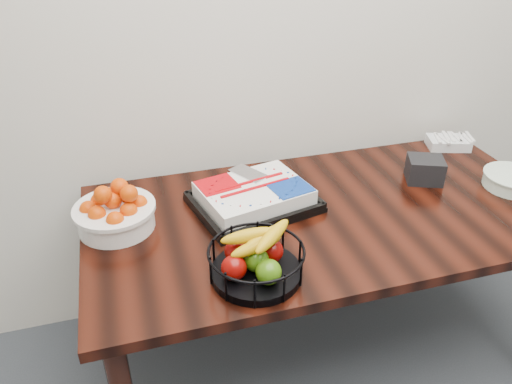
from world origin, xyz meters
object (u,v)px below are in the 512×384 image
object	(u,v)px
table	(326,229)
tangerine_bowl	(114,209)
napkin_box	(425,170)
cake_tray	(254,197)
fruit_basket	(256,260)

from	to	relation	value
table	tangerine_bowl	size ratio (longest dim) A/B	6.24
table	napkin_box	distance (m)	0.51
table	cake_tray	bearing A→B (deg)	156.72
cake_tray	fruit_basket	size ratio (longest dim) A/B	1.68
fruit_basket	napkin_box	xyz separation A→B (m)	(0.84, 0.39, -0.02)
fruit_basket	cake_tray	bearing A→B (deg)	75.02
cake_tray	napkin_box	size ratio (longest dim) A/B	3.59
cake_tray	tangerine_bowl	size ratio (longest dim) A/B	1.76
cake_tray	fruit_basket	distance (m)	0.41
table	fruit_basket	bearing A→B (deg)	-142.07
cake_tray	napkin_box	xyz separation A→B (m)	(0.74, -0.01, 0.01)
table	napkin_box	world-z (taller)	napkin_box
fruit_basket	napkin_box	distance (m)	0.93
cake_tray	table	bearing A→B (deg)	-23.28
cake_tray	tangerine_bowl	xyz separation A→B (m)	(-0.51, 0.00, 0.04)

